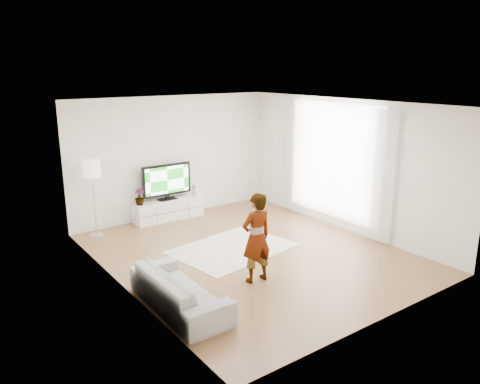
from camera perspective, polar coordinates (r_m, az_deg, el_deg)
floor at (r=8.95m, az=1.25°, el=-7.46°), size 6.00×6.00×0.00m
ceiling at (r=8.30m, az=1.36°, el=10.71°), size 6.00×6.00×0.00m
wall_left at (r=7.33m, az=-14.46°, el=-1.48°), size 0.02×6.00×2.80m
wall_right at (r=10.19m, az=12.59°, el=3.21°), size 0.02×6.00×2.80m
wall_back at (r=11.00m, az=-8.21°, el=4.27°), size 5.00×0.02×2.80m
wall_front at (r=6.48m, az=17.59°, el=-3.88°), size 5.00×0.02×2.80m
window at (r=10.36m, az=11.30°, el=3.75°), size 0.01×2.60×2.50m
curtain_near at (r=9.51m, az=16.66°, el=1.79°), size 0.04×0.70×2.60m
curtain_far at (r=11.23m, az=6.14°, el=4.30°), size 0.04×0.70×2.60m
media_console at (r=10.95m, az=-8.71°, el=-2.10°), size 1.65×0.47×0.46m
television at (r=10.80m, az=-8.92°, el=1.39°), size 1.19×0.23×0.83m
game_console at (r=11.19m, az=-5.51°, el=0.25°), size 0.08×0.19×0.25m
potted_plant at (r=10.55m, az=-12.16°, el=-0.60°), size 0.24×0.24×0.36m
rug at (r=9.16m, az=-0.91°, el=-6.89°), size 2.45×1.93×0.01m
player at (r=7.57m, az=2.01°, el=-5.59°), size 0.56×0.37×1.50m
sofa at (r=7.01m, az=-7.41°, el=-11.73°), size 0.78×1.93×0.56m
floor_lamp at (r=9.92m, az=-17.63°, el=2.35°), size 0.36×0.36×1.61m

